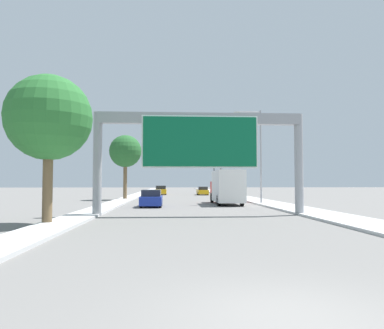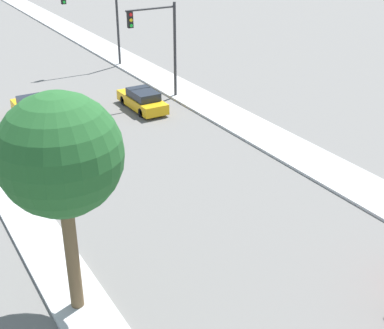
# 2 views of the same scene
# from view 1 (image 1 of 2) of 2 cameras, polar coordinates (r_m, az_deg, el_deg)

# --- Properties ---
(ground_plane) EXTENTS (300.00, 300.00, 0.00)m
(ground_plane) POSITION_cam_1_polar(r_m,az_deg,el_deg) (6.40, 14.79, -21.86)
(ground_plane) COLOR slate
(sidewalk_right) EXTENTS (3.00, 120.00, 0.15)m
(sidewalk_right) POSITION_cam_1_polar(r_m,az_deg,el_deg) (66.49, 5.05, -4.48)
(sidewalk_right) COLOR #BBBBBB
(sidewalk_right) RESTS_ON ground
(median_strip_left) EXTENTS (2.00, 120.00, 0.15)m
(median_strip_left) POSITION_cam_1_polar(r_m,az_deg,el_deg) (66.01, -7.99, -4.47)
(median_strip_left) COLOR #BBBBBB
(median_strip_left) RESTS_ON ground
(sign_gantry) EXTENTS (13.45, 0.73, 6.55)m
(sign_gantry) POSITION_cam_1_polar(r_m,az_deg,el_deg) (23.86, 1.20, 3.86)
(sign_gantry) COLOR gray
(sign_gantry) RESTS_ON ground
(car_far_center) EXTENTS (1.87, 4.56, 1.55)m
(car_far_center) POSITION_cam_1_polar(r_m,az_deg,el_deg) (64.19, -4.75, -3.96)
(car_far_center) COLOR gold
(car_far_center) RESTS_ON ground
(car_far_right) EXTENTS (1.82, 4.29, 1.47)m
(car_far_right) POSITION_cam_1_polar(r_m,az_deg,el_deg) (32.58, -6.20, -5.21)
(car_far_right) COLOR navy
(car_far_right) RESTS_ON ground
(car_near_left) EXTENTS (1.71, 4.70, 1.39)m
(car_near_left) POSITION_cam_1_polar(r_m,az_deg,el_deg) (62.83, 1.62, -4.06)
(car_near_left) COLOR gold
(car_near_left) RESTS_ON ground
(truck_box_primary) EXTENTS (2.38, 8.14, 3.22)m
(truck_box_primary) POSITION_cam_1_polar(r_m,az_deg,el_deg) (36.02, 5.28, -3.47)
(truck_box_primary) COLOR red
(truck_box_primary) RESTS_ON ground
(traffic_light_near_intersection) EXTENTS (3.73, 0.32, 6.75)m
(traffic_light_near_intersection) POSITION_cam_1_polar(r_m,az_deg,el_deg) (64.24, 3.44, -0.63)
(traffic_light_near_intersection) COLOR #2D2D30
(traffic_light_near_intersection) RESTS_ON ground
(traffic_light_mid_block) EXTENTS (5.00, 0.32, 7.00)m
(traffic_light_mid_block) POSITION_cam_1_polar(r_m,az_deg,el_deg) (74.14, 2.23, -0.71)
(traffic_light_mid_block) COLOR #2D2D30
(traffic_light_mid_block) RESTS_ON ground
(palm_tree_foreground) EXTENTS (4.28, 4.28, 7.48)m
(palm_tree_foreground) POSITION_cam_1_polar(r_m,az_deg,el_deg) (20.11, -20.98, 6.58)
(palm_tree_foreground) COLOR brown
(palm_tree_foreground) RESTS_ON ground
(palm_tree_background) EXTENTS (3.89, 3.89, 7.83)m
(palm_tree_background) POSITION_cam_1_polar(r_m,az_deg,el_deg) (45.98, -10.12, 1.95)
(palm_tree_background) COLOR brown
(palm_tree_background) RESTS_ON ground
(street_lamp_right) EXTENTS (2.68, 0.28, 9.08)m
(street_lamp_right) POSITION_cam_1_polar(r_m,az_deg,el_deg) (36.69, 9.96, 2.36)
(street_lamp_right) COLOR gray
(street_lamp_right) RESTS_ON ground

